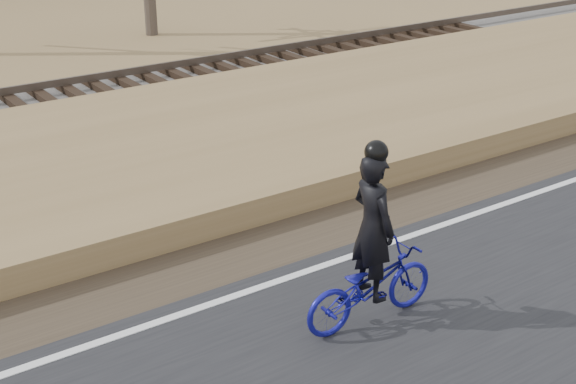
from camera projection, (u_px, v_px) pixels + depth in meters
cyclist at (371, 266)px, 9.03m from camera, size 1.76×0.66×2.21m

